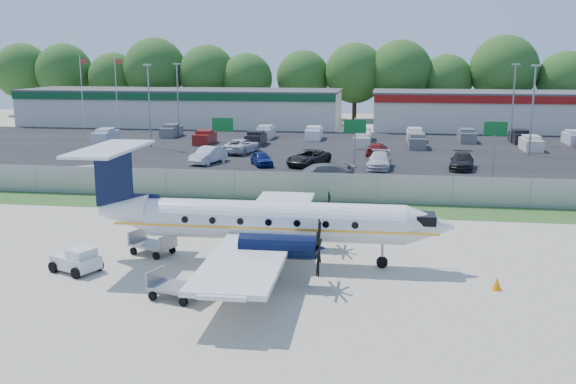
# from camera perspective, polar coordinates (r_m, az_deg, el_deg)

# --- Properties ---
(ground) EXTENTS (170.00, 170.00, 0.00)m
(ground) POSITION_cam_1_polar(r_m,az_deg,el_deg) (31.25, -1.62, -6.38)
(ground) COLOR #BAB29E
(ground) RESTS_ON ground
(grass_verge) EXTENTS (170.00, 4.00, 0.02)m
(grass_verge) POSITION_cam_1_polar(r_m,az_deg,el_deg) (42.68, 1.18, -1.37)
(grass_verge) COLOR #2D561E
(grass_verge) RESTS_ON ground
(access_road) EXTENTS (170.00, 8.00, 0.02)m
(access_road) POSITION_cam_1_polar(r_m,az_deg,el_deg) (49.47, 2.20, 0.48)
(access_road) COLOR black
(access_road) RESTS_ON ground
(parking_lot) EXTENTS (170.00, 32.00, 0.02)m
(parking_lot) POSITION_cam_1_polar(r_m,az_deg,el_deg) (70.10, 4.07, 3.84)
(parking_lot) COLOR black
(parking_lot) RESTS_ON ground
(perimeter_fence) EXTENTS (120.00, 0.06, 1.99)m
(perimeter_fence) POSITION_cam_1_polar(r_m,az_deg,el_deg) (44.41, 1.51, 0.47)
(perimeter_fence) COLOR gray
(perimeter_fence) RESTS_ON ground
(building_west) EXTENTS (46.40, 12.40, 5.24)m
(building_west) POSITION_cam_1_polar(r_m,az_deg,el_deg) (96.02, -9.41, 7.46)
(building_west) COLOR beige
(building_west) RESTS_ON ground
(building_east) EXTENTS (44.40, 12.40, 5.24)m
(building_east) POSITION_cam_1_polar(r_m,az_deg,el_deg) (93.81, 21.33, 6.71)
(building_east) COLOR beige
(building_east) RESTS_ON ground
(sign_left) EXTENTS (1.80, 0.26, 5.00)m
(sign_left) POSITION_cam_1_polar(r_m,az_deg,el_deg) (54.12, -5.80, 5.27)
(sign_left) COLOR gray
(sign_left) RESTS_ON ground
(sign_mid) EXTENTS (1.80, 0.26, 5.00)m
(sign_mid) POSITION_cam_1_polar(r_m,az_deg,el_deg) (52.53, 5.96, 5.07)
(sign_mid) COLOR gray
(sign_mid) RESTS_ON ground
(sign_right) EXTENTS (1.80, 0.26, 5.00)m
(sign_right) POSITION_cam_1_polar(r_m,az_deg,el_deg) (53.22, 17.92, 4.65)
(sign_right) COLOR gray
(sign_right) RESTS_ON ground
(flagpole_west) EXTENTS (1.06, 0.12, 10.00)m
(flagpole_west) POSITION_cam_1_polar(r_m,az_deg,el_deg) (93.81, -17.83, 8.80)
(flagpole_west) COLOR silver
(flagpole_west) RESTS_ON ground
(flagpole_east) EXTENTS (1.06, 0.12, 10.00)m
(flagpole_east) POSITION_cam_1_polar(r_m,az_deg,el_deg) (91.73, -14.99, 8.91)
(flagpole_east) COLOR silver
(flagpole_east) RESTS_ON ground
(light_pole_nw) EXTENTS (0.90, 0.35, 9.09)m
(light_pole_nw) POSITION_cam_1_polar(r_m,az_deg,el_deg) (71.93, -12.25, 7.99)
(light_pole_nw) COLOR gray
(light_pole_nw) RESTS_ON ground
(light_pole_ne) EXTENTS (0.90, 0.35, 9.09)m
(light_pole_ne) POSITION_cam_1_polar(r_m,az_deg,el_deg) (68.98, 20.95, 7.33)
(light_pole_ne) COLOR gray
(light_pole_ne) RESTS_ON ground
(light_pole_sw) EXTENTS (0.90, 0.35, 9.09)m
(light_pole_sw) POSITION_cam_1_polar(r_m,az_deg,el_deg) (81.35, -9.77, 8.51)
(light_pole_sw) COLOR gray
(light_pole_sw) RESTS_ON ground
(light_pole_se) EXTENTS (0.90, 0.35, 9.09)m
(light_pole_se) POSITION_cam_1_polar(r_m,az_deg,el_deg) (78.75, 19.41, 7.91)
(light_pole_se) COLOR gray
(light_pole_se) RESTS_ON ground
(tree_line) EXTENTS (112.00, 6.00, 14.00)m
(tree_line) POSITION_cam_1_polar(r_m,az_deg,el_deg) (103.81, 5.52, 6.43)
(tree_line) COLOR #265218
(tree_line) RESTS_ON ground
(aircraft) EXTENTS (17.67, 17.46, 5.52)m
(aircraft) POSITION_cam_1_polar(r_m,az_deg,el_deg) (30.78, -1.92, -2.54)
(aircraft) COLOR silver
(aircraft) RESTS_ON ground
(pushback_tug) EXTENTS (2.51, 2.24, 1.16)m
(pushback_tug) POSITION_cam_1_polar(r_m,az_deg,el_deg) (31.50, -18.23, -5.78)
(pushback_tug) COLOR silver
(pushback_tug) RESTS_ON ground
(baggage_cart_near) EXTENTS (2.51, 2.04, 1.14)m
(baggage_cart_near) POSITION_cam_1_polar(r_m,az_deg,el_deg) (33.26, -11.94, -4.55)
(baggage_cart_near) COLOR gray
(baggage_cart_near) RESTS_ON ground
(baggage_cart_far) EXTENTS (2.42, 1.84, 1.13)m
(baggage_cart_far) POSITION_cam_1_polar(r_m,az_deg,el_deg) (27.16, -9.94, -8.26)
(baggage_cart_far) COLOR gray
(baggage_cart_far) RESTS_ON ground
(cone_nose) EXTENTS (0.41, 0.41, 0.58)m
(cone_nose) POSITION_cam_1_polar(r_m,az_deg,el_deg) (29.21, 18.07, -7.75)
(cone_nose) COLOR orange
(cone_nose) RESTS_ON ground
(cone_starboard_wing) EXTENTS (0.43, 0.43, 0.61)m
(cone_starboard_wing) POSITION_cam_1_polar(r_m,az_deg,el_deg) (35.88, -6.71, -3.56)
(cone_starboard_wing) COLOR orange
(cone_starboard_wing) RESTS_ON ground
(road_car_west) EXTENTS (5.91, 3.90, 1.51)m
(road_car_west) POSITION_cam_1_polar(r_m,az_deg,el_deg) (52.61, -16.75, 0.65)
(road_car_west) COLOR silver
(road_car_west) RESTS_ON ground
(road_car_mid) EXTENTS (6.18, 4.15, 1.66)m
(road_car_mid) POSITION_cam_1_polar(r_m,az_deg,el_deg) (50.15, 2.65, 0.62)
(road_car_mid) COLOR #595B5E
(road_car_mid) RESTS_ON ground
(parked_car_a) EXTENTS (2.78, 4.96, 1.55)m
(parked_car_a) POSITION_cam_1_polar(r_m,az_deg,el_deg) (60.92, -7.10, 2.55)
(parked_car_a) COLOR silver
(parked_car_a) RESTS_ON ground
(parked_car_b) EXTENTS (2.94, 4.08, 1.29)m
(parked_car_b) POSITION_cam_1_polar(r_m,az_deg,el_deg) (59.18, -2.36, 2.36)
(parked_car_b) COLOR navy
(parked_car_b) RESTS_ON ground
(parked_car_c) EXTENTS (4.23, 5.74, 1.45)m
(parked_car_c) POSITION_cam_1_polar(r_m,az_deg,el_deg) (59.18, 1.83, 2.36)
(parked_car_c) COLOR black
(parked_car_c) RESTS_ON ground
(parked_car_d) EXTENTS (2.30, 5.09, 1.45)m
(parked_car_d) POSITION_cam_1_polar(r_m,az_deg,el_deg) (58.25, 8.10, 2.09)
(parked_car_d) COLOR silver
(parked_car_d) RESTS_ON ground
(parked_car_e) EXTENTS (2.75, 5.18, 1.43)m
(parked_car_e) POSITION_cam_1_polar(r_m,az_deg,el_deg) (59.35, 15.15, 1.98)
(parked_car_e) COLOR black
(parked_car_e) RESTS_ON ground
(parked_car_f) EXTENTS (3.63, 5.84, 1.51)m
(parked_car_f) POSITION_cam_1_polar(r_m,az_deg,el_deg) (67.06, -4.14, 3.47)
(parked_car_f) COLOR silver
(parked_car_f) RESTS_ON ground
(parked_car_g) EXTENTS (2.35, 4.68, 1.31)m
(parked_car_g) POSITION_cam_1_polar(r_m,az_deg,el_deg) (65.73, 7.89, 3.21)
(parked_car_g) COLOR maroon
(parked_car_g) RESTS_ON ground
(far_parking_rows) EXTENTS (56.00, 10.00, 1.60)m
(far_parking_rows) POSITION_cam_1_polar(r_m,az_deg,el_deg) (75.04, 4.36, 4.36)
(far_parking_rows) COLOR gray
(far_parking_rows) RESTS_ON ground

